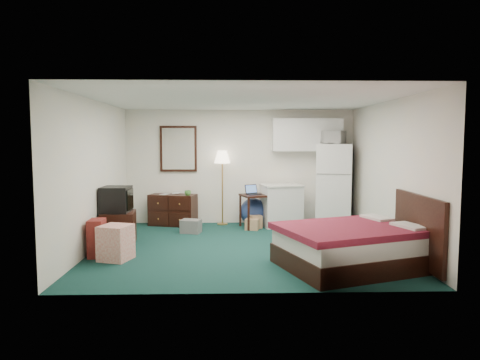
{
  "coord_description": "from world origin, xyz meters",
  "views": [
    {
      "loc": [
        -0.26,
        -7.2,
        1.8
      ],
      "look_at": [
        -0.05,
        0.27,
        1.13
      ],
      "focal_mm": 32.0,
      "sensor_mm": 36.0,
      "label": 1
    }
  ],
  "objects_px": {
    "floor_lamp": "(222,188)",
    "kitchen_counter": "(281,206)",
    "desk": "(255,211)",
    "dresser": "(173,210)",
    "bed": "(350,247)",
    "fridge": "(334,185)",
    "tv_stand": "(118,228)",
    "suitcase": "(97,238)"
  },
  "relations": [
    {
      "from": "floor_lamp",
      "to": "kitchen_counter",
      "type": "height_order",
      "value": "floor_lamp"
    },
    {
      "from": "desk",
      "to": "fridge",
      "type": "xyz_separation_m",
      "value": [
        1.71,
        0.2,
        0.53
      ]
    },
    {
      "from": "dresser",
      "to": "desk",
      "type": "xyz_separation_m",
      "value": [
        1.77,
        -0.3,
        0.02
      ]
    },
    {
      "from": "desk",
      "to": "fridge",
      "type": "height_order",
      "value": "fridge"
    },
    {
      "from": "desk",
      "to": "bed",
      "type": "height_order",
      "value": "desk"
    },
    {
      "from": "dresser",
      "to": "fridge",
      "type": "xyz_separation_m",
      "value": [
        3.48,
        -0.1,
        0.54
      ]
    },
    {
      "from": "kitchen_counter",
      "to": "tv_stand",
      "type": "relative_size",
      "value": 1.4
    },
    {
      "from": "kitchen_counter",
      "to": "bed",
      "type": "bearing_deg",
      "value": -90.39
    },
    {
      "from": "floor_lamp",
      "to": "fridge",
      "type": "bearing_deg",
      "value": -4.03
    },
    {
      "from": "floor_lamp",
      "to": "desk",
      "type": "xyz_separation_m",
      "value": [
        0.7,
        -0.37,
        -0.46
      ]
    },
    {
      "from": "floor_lamp",
      "to": "tv_stand",
      "type": "bearing_deg",
      "value": -136.2
    },
    {
      "from": "floor_lamp",
      "to": "kitchen_counter",
      "type": "distance_m",
      "value": 1.34
    },
    {
      "from": "tv_stand",
      "to": "suitcase",
      "type": "bearing_deg",
      "value": -105.04
    },
    {
      "from": "fridge",
      "to": "bed",
      "type": "height_order",
      "value": "fridge"
    },
    {
      "from": "bed",
      "to": "tv_stand",
      "type": "relative_size",
      "value": 2.99
    },
    {
      "from": "fridge",
      "to": "bed",
      "type": "relative_size",
      "value": 0.95
    },
    {
      "from": "floor_lamp",
      "to": "desk",
      "type": "bearing_deg",
      "value": -27.8
    },
    {
      "from": "dresser",
      "to": "floor_lamp",
      "type": "height_order",
      "value": "floor_lamp"
    },
    {
      "from": "kitchen_counter",
      "to": "bed",
      "type": "relative_size",
      "value": 0.47
    },
    {
      "from": "dresser",
      "to": "tv_stand",
      "type": "distance_m",
      "value": 1.83
    },
    {
      "from": "fridge",
      "to": "bed",
      "type": "distance_m",
      "value": 3.22
    },
    {
      "from": "kitchen_counter",
      "to": "desk",
      "type": "bearing_deg",
      "value": -177.49
    },
    {
      "from": "dresser",
      "to": "bed",
      "type": "xyz_separation_m",
      "value": [
        2.94,
        -3.22,
        -0.04
      ]
    },
    {
      "from": "dresser",
      "to": "kitchen_counter",
      "type": "relative_size",
      "value": 1.14
    },
    {
      "from": "dresser",
      "to": "bed",
      "type": "bearing_deg",
      "value": -32.8
    },
    {
      "from": "bed",
      "to": "tv_stand",
      "type": "height_order",
      "value": "bed"
    },
    {
      "from": "bed",
      "to": "desk",
      "type": "bearing_deg",
      "value": 92.59
    },
    {
      "from": "desk",
      "to": "bed",
      "type": "relative_size",
      "value": 0.38
    },
    {
      "from": "desk",
      "to": "bed",
      "type": "xyz_separation_m",
      "value": [
        1.17,
        -2.92,
        -0.05
      ]
    },
    {
      "from": "desk",
      "to": "kitchen_counter",
      "type": "distance_m",
      "value": 0.59
    },
    {
      "from": "bed",
      "to": "suitcase",
      "type": "bearing_deg",
      "value": 150.37
    },
    {
      "from": "floor_lamp",
      "to": "bed",
      "type": "distance_m",
      "value": 3.82
    },
    {
      "from": "kitchen_counter",
      "to": "fridge",
      "type": "distance_m",
      "value": 1.23
    },
    {
      "from": "desk",
      "to": "kitchen_counter",
      "type": "relative_size",
      "value": 0.81
    },
    {
      "from": "floor_lamp",
      "to": "fridge",
      "type": "distance_m",
      "value": 2.42
    },
    {
      "from": "kitchen_counter",
      "to": "dresser",
      "type": "bearing_deg",
      "value": 164.63
    },
    {
      "from": "kitchen_counter",
      "to": "fridge",
      "type": "xyz_separation_m",
      "value": [
        1.15,
        0.06,
        0.44
      ]
    },
    {
      "from": "floor_lamp",
      "to": "fridge",
      "type": "relative_size",
      "value": 0.92
    },
    {
      "from": "floor_lamp",
      "to": "bed",
      "type": "bearing_deg",
      "value": -60.4
    },
    {
      "from": "fridge",
      "to": "tv_stand",
      "type": "xyz_separation_m",
      "value": [
        -4.23,
        -1.57,
        -0.59
      ]
    },
    {
      "from": "desk",
      "to": "suitcase",
      "type": "height_order",
      "value": "desk"
    },
    {
      "from": "dresser",
      "to": "kitchen_counter",
      "type": "distance_m",
      "value": 2.34
    }
  ]
}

